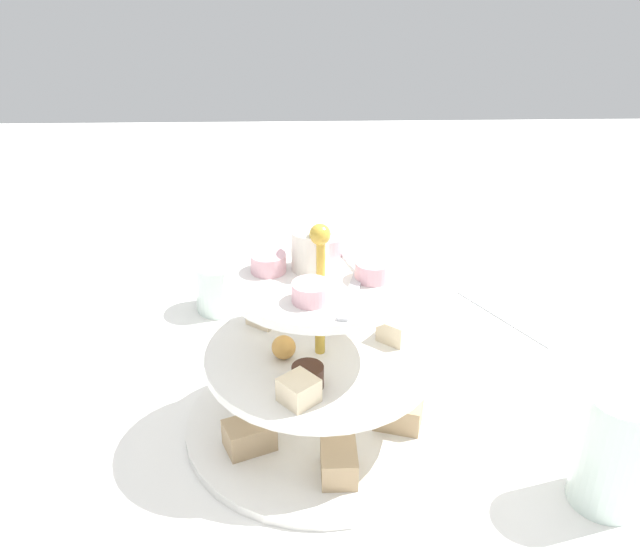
{
  "coord_description": "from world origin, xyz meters",
  "views": [
    {
      "loc": [
        -0.58,
        0.02,
        0.49
      ],
      "look_at": [
        0.0,
        0.0,
        0.18
      ],
      "focal_mm": 39.15,
      "sensor_mm": 36.0,
      "label": 1
    }
  ],
  "objects_px": {
    "teacup_with_saucer": "(328,276)",
    "tiered_serving_stand": "(320,370)",
    "water_glass_tall_right": "(615,450)",
    "water_glass_short_left": "(219,287)",
    "butter_knife_right": "(503,316)"
  },
  "relations": [
    {
      "from": "butter_knife_right",
      "to": "water_glass_tall_right",
      "type": "bearing_deg",
      "value": 151.25
    },
    {
      "from": "tiered_serving_stand",
      "to": "water_glass_short_left",
      "type": "xyz_separation_m",
      "value": [
        0.25,
        0.13,
        -0.04
      ]
    },
    {
      "from": "teacup_with_saucer",
      "to": "butter_knife_right",
      "type": "relative_size",
      "value": 0.53
    },
    {
      "from": "water_glass_tall_right",
      "to": "teacup_with_saucer",
      "type": "bearing_deg",
      "value": 30.91
    },
    {
      "from": "tiered_serving_stand",
      "to": "teacup_with_saucer",
      "type": "xyz_separation_m",
      "value": [
        0.3,
        -0.02,
        -0.05
      ]
    },
    {
      "from": "water_glass_short_left",
      "to": "butter_knife_right",
      "type": "height_order",
      "value": "water_glass_short_left"
    },
    {
      "from": "teacup_with_saucer",
      "to": "tiered_serving_stand",
      "type": "bearing_deg",
      "value": 176.31
    },
    {
      "from": "water_glass_short_left",
      "to": "butter_knife_right",
      "type": "relative_size",
      "value": 0.4
    },
    {
      "from": "water_glass_tall_right",
      "to": "water_glass_short_left",
      "type": "distance_m",
      "value": 0.54
    },
    {
      "from": "water_glass_tall_right",
      "to": "water_glass_short_left",
      "type": "bearing_deg",
      "value": 47.43
    },
    {
      "from": "tiered_serving_stand",
      "to": "water_glass_tall_right",
      "type": "distance_m",
      "value": 0.29
    },
    {
      "from": "water_glass_tall_right",
      "to": "water_glass_short_left",
      "type": "xyz_separation_m",
      "value": [
        0.36,
        0.39,
        -0.03
      ]
    },
    {
      "from": "water_glass_short_left",
      "to": "butter_knife_right",
      "type": "bearing_deg",
      "value": -95.26
    },
    {
      "from": "tiered_serving_stand",
      "to": "water_glass_tall_right",
      "type": "height_order",
      "value": "tiered_serving_stand"
    },
    {
      "from": "water_glass_short_left",
      "to": "butter_knife_right",
      "type": "distance_m",
      "value": 0.39
    }
  ]
}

